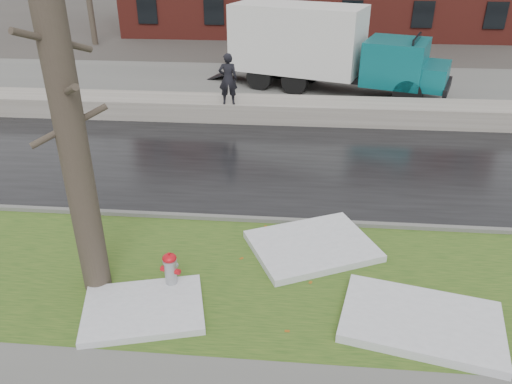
# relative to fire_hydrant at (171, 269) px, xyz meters

# --- Properties ---
(ground) EXTENTS (120.00, 120.00, 0.00)m
(ground) POSITION_rel_fire_hydrant_xyz_m (1.25, 1.74, -0.49)
(ground) COLOR #47423D
(ground) RESTS_ON ground
(verge) EXTENTS (60.00, 4.50, 0.04)m
(verge) POSITION_rel_fire_hydrant_xyz_m (1.25, 0.49, -0.47)
(verge) COLOR #244617
(verge) RESTS_ON ground
(road) EXTENTS (60.00, 7.00, 0.03)m
(road) POSITION_rel_fire_hydrant_xyz_m (1.25, 6.24, -0.47)
(road) COLOR black
(road) RESTS_ON ground
(parking_lot) EXTENTS (60.00, 9.00, 0.03)m
(parking_lot) POSITION_rel_fire_hydrant_xyz_m (1.25, 14.74, -0.47)
(parking_lot) COLOR slate
(parking_lot) RESTS_ON ground
(curb) EXTENTS (60.00, 0.15, 0.14)m
(curb) POSITION_rel_fire_hydrant_xyz_m (1.25, 2.74, -0.42)
(curb) COLOR slate
(curb) RESTS_ON ground
(snowbank) EXTENTS (60.00, 1.60, 0.75)m
(snowbank) POSITION_rel_fire_hydrant_xyz_m (1.25, 10.44, -0.11)
(snowbank) COLOR #A29C94
(snowbank) RESTS_ON ground
(fire_hydrant) EXTENTS (0.42, 0.38, 0.84)m
(fire_hydrant) POSITION_rel_fire_hydrant_xyz_m (0.00, 0.00, 0.00)
(fire_hydrant) COLOR #A1A3A8
(fire_hydrant) RESTS_ON verge
(tree) EXTENTS (1.18, 1.37, 6.61)m
(tree) POSITION_rel_fire_hydrant_xyz_m (-1.51, -0.04, 2.88)
(tree) COLOR brown
(tree) RESTS_ON verge
(box_truck) EXTENTS (10.84, 5.34, 3.63)m
(box_truck) POSITION_rel_fire_hydrant_xyz_m (3.28, 14.59, 1.43)
(box_truck) COLOR black
(box_truck) RESTS_ON ground
(worker) EXTENTS (0.72, 0.52, 1.85)m
(worker) POSITION_rel_fire_hydrant_xyz_m (-0.21, 9.84, 1.19)
(worker) COLOR black
(worker) RESTS_ON snowbank
(snow_patch_near) EXTENTS (3.20, 2.91, 0.16)m
(snow_patch_near) POSITION_rel_fire_hydrant_xyz_m (2.81, 1.64, -0.37)
(snow_patch_near) COLOR silver
(snow_patch_near) RESTS_ON verge
(snow_patch_far) EXTENTS (2.53, 2.11, 0.14)m
(snow_patch_far) POSITION_rel_fire_hydrant_xyz_m (-0.36, -0.76, -0.38)
(snow_patch_far) COLOR silver
(snow_patch_far) RESTS_ON verge
(snow_patch_side) EXTENTS (3.13, 2.38, 0.18)m
(snow_patch_side) POSITION_rel_fire_hydrant_xyz_m (4.75, -0.66, -0.36)
(snow_patch_side) COLOR silver
(snow_patch_side) RESTS_ON verge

